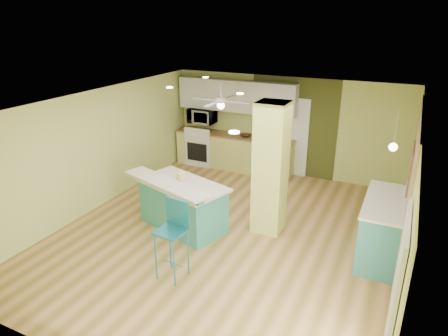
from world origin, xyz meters
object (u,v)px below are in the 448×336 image
Objects in this scene: fruit_bowl at (245,136)px; canister at (181,176)px; peninsula at (182,204)px; side_counter at (383,228)px; bar_stool at (174,227)px.

fruit_bowl is 3.19m from canister.
peninsula is 3.63m from side_counter.
bar_stool reaches higher than peninsula.
peninsula is 1.65× the size of bar_stool.
canister is at bearing -89.94° from fruit_bowl.
bar_stool is at bearing -80.62° from fruit_bowl.
canister is (0.00, -3.19, 0.04)m from fruit_bowl.
canister reaches higher than fruit_bowl.
side_counter is at bearing 27.45° from peninsula.
bar_stool is 4.60× the size of fruit_bowl.
bar_stool is (0.69, -1.35, 0.36)m from peninsula.
canister is at bearing -172.61° from side_counter.
side_counter is 3.72m from canister.
peninsula is 7.58× the size of fruit_bowl.
peninsula is 1.56m from bar_stool.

